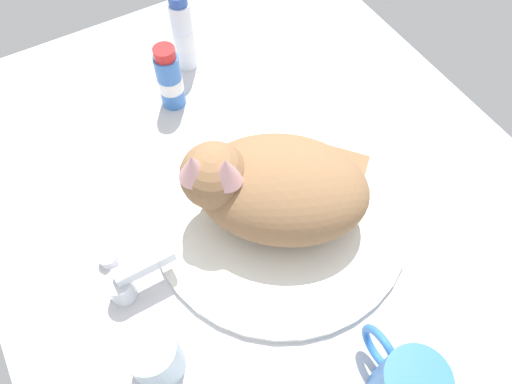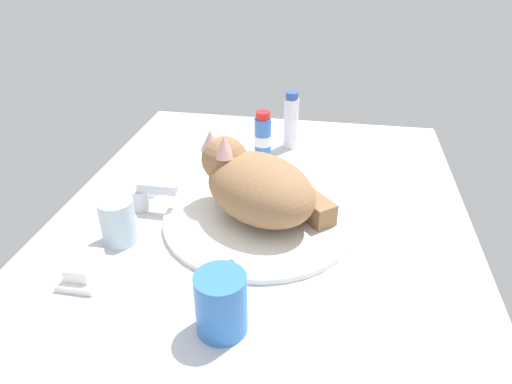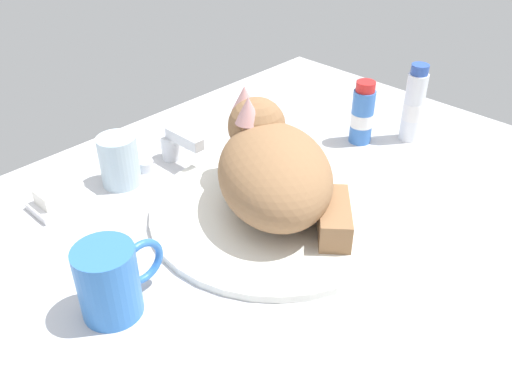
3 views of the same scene
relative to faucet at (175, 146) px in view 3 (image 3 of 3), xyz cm
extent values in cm
cube|color=silver|center=(0.00, -23.71, -4.29)|extent=(110.00, 82.50, 3.00)
cylinder|color=silver|center=(0.00, -23.71, -2.21)|extent=(37.98, 37.98, 1.17)
cylinder|color=silver|center=(0.00, 1.09, -0.56)|extent=(3.60, 3.60, 4.47)
cube|color=silver|center=(0.00, -2.92, 2.68)|extent=(2.00, 8.02, 2.00)
cylinder|color=silver|center=(-5.77, 1.09, -1.89)|extent=(2.80, 2.80, 1.80)
cylinder|color=silver|center=(5.77, 1.09, -1.89)|extent=(2.80, 2.80, 1.80)
ellipsoid|color=#936B47|center=(0.00, -23.71, 4.60)|extent=(27.75, 29.14, 12.45)
sphere|color=#936B47|center=(4.44, -15.81, 8.02)|extent=(12.88, 12.88, 9.19)
ellipsoid|color=white|center=(3.32, -17.27, 6.16)|extent=(7.64, 7.81, 5.05)
cone|color=#DB9E9E|center=(1.91, -16.48, 11.93)|extent=(5.80, 5.80, 4.14)
cone|color=#DB9E9E|center=(4.41, -13.19, 11.93)|extent=(5.80, 5.80, 4.14)
cube|color=#936B47|center=(1.99, -33.49, 0.59)|extent=(11.22, 10.50, 4.44)
ellipsoid|color=white|center=(8.84, -25.17, 0.37)|extent=(6.25, 6.64, 4.00)
cylinder|color=#3372C6|center=(-28.66, -22.93, 2.06)|extent=(7.48, 7.48, 9.71)
torus|color=#3372C6|center=(-23.72, -22.93, 2.06)|extent=(6.44, 1.00, 6.44)
cylinder|color=silver|center=(-11.00, 0.65, 1.52)|extent=(6.39, 6.39, 8.62)
cube|color=white|center=(-21.43, 2.15, -2.19)|extent=(9.00, 6.40, 1.20)
cube|color=white|center=(-21.43, 2.15, -0.41)|extent=(6.74, 4.15, 2.38)
cylinder|color=#3870C6|center=(28.67, -19.59, 2.29)|extent=(4.15, 4.15, 10.17)
cylinder|color=white|center=(28.67, -19.59, 1.78)|extent=(4.23, 4.23, 2.54)
cylinder|color=red|center=(28.67, -19.59, 8.28)|extent=(3.52, 3.52, 1.80)
cylinder|color=white|center=(35.96, -25.72, 3.70)|extent=(3.71, 3.71, 12.98)
cylinder|color=white|center=(35.96, -25.72, 3.05)|extent=(3.79, 3.79, 3.25)
cylinder|color=#2D51AD|center=(35.96, -25.72, 11.09)|extent=(3.15, 3.15, 1.80)
camera|label=1|loc=(-28.95, -2.87, 60.36)|focal=33.80mm
camera|label=2|loc=(-75.47, -36.15, 48.79)|focal=32.54mm
camera|label=3|loc=(-51.33, -69.30, 48.00)|focal=38.71mm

